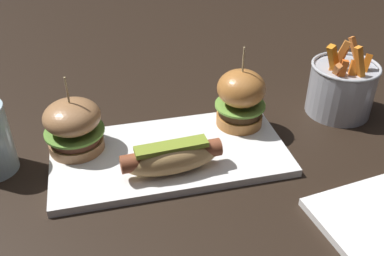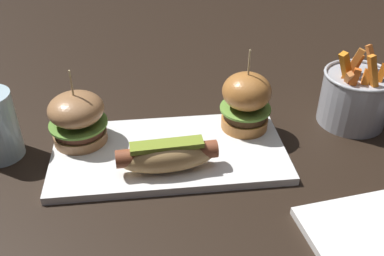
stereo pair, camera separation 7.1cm
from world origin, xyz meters
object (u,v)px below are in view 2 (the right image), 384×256
platter_main (169,152)px  slider_left (77,118)px  fries_bucket (355,97)px  slider_right (246,101)px  hot_dog (167,156)px

platter_main → slider_left: slider_left is taller
slider_left → fries_bucket: (0.50, 0.02, -0.01)m
platter_main → slider_right: size_ratio=2.60×
hot_dog → slider_right: 0.18m
slider_right → hot_dog: bearing=-144.2°
slider_left → fries_bucket: 0.50m
slider_right → slider_left: bearing=-178.3°
slider_right → fries_bucket: 0.21m
slider_right → fries_bucket: (0.21, 0.02, -0.01)m
platter_main → hot_dog: bearing=-96.2°
hot_dog → fries_bucket: fries_bucket is taller
slider_right → fries_bucket: bearing=4.2°
hot_dog → fries_bucket: bearing=18.8°
hot_dog → slider_left: (-0.14, 0.10, 0.02)m
slider_left → fries_bucket: bearing=2.7°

